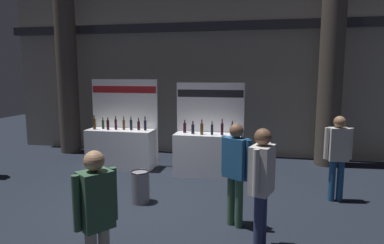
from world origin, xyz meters
name	(u,v)px	position (x,y,z in m)	size (l,w,h in m)	color
ground_plane	(146,207)	(0.00, 0.00, 0.00)	(24.00, 24.00, 0.00)	black
hall_colonnade	(193,41)	(0.00, 4.35, 3.39)	(11.65, 1.17, 6.86)	gray
exhibitor_booth_0	(121,145)	(-1.50, 2.40, 0.60)	(1.81, 0.66, 2.28)	white
exhibitor_booth_1	(208,151)	(0.81, 2.19, 0.59)	(1.66, 0.66, 2.21)	white
trash_bin	(140,187)	(-0.18, 0.21, 0.30)	(0.36, 0.36, 0.61)	slate
visitor_3	(96,212)	(0.32, -2.45, 0.97)	(0.40, 0.42, 1.63)	#ADA393
visitor_4	(262,178)	(2.05, -1.13, 1.03)	(0.37, 0.54, 1.71)	navy
visitor_6	(338,152)	(3.47, 1.03, 0.97)	(0.52, 0.27, 1.65)	navy
visitor_7	(236,166)	(1.66, -0.43, 0.99)	(0.48, 0.39, 1.66)	#33563D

